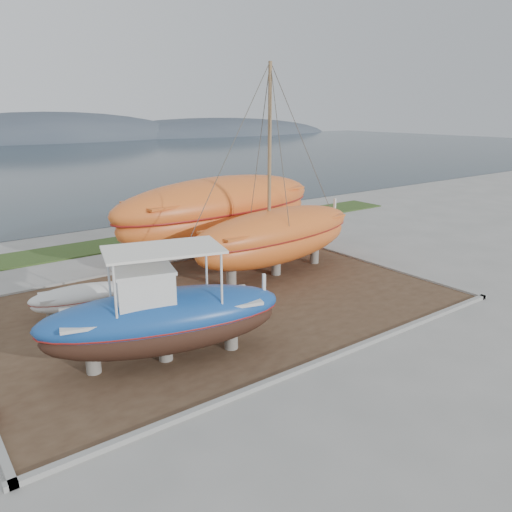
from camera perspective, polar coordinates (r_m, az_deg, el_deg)
ground at (r=17.57m, az=3.10°, el=-9.35°), size 140.00×140.00×0.00m
dirt_patch at (r=20.53m, az=-4.06°, el=-5.36°), size 18.00×12.00×0.06m
curb_frame at (r=20.51m, az=-4.07°, el=-5.24°), size 18.60×12.60×0.15m
grass_strip at (r=30.40m, az=-15.88°, el=1.34°), size 44.00×3.00×0.08m
blue_caique at (r=15.53m, az=-10.57°, el=-5.64°), size 7.88×4.23×3.63m
white_dinghy at (r=20.15m, az=-19.20°, el=-4.86°), size 4.00×1.99×1.15m
orange_sailboat at (r=22.75m, az=2.43°, el=9.29°), size 9.87×3.86×9.50m
orange_bare_hull at (r=26.25m, az=-4.08°, el=4.28°), size 12.94×5.24×4.13m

